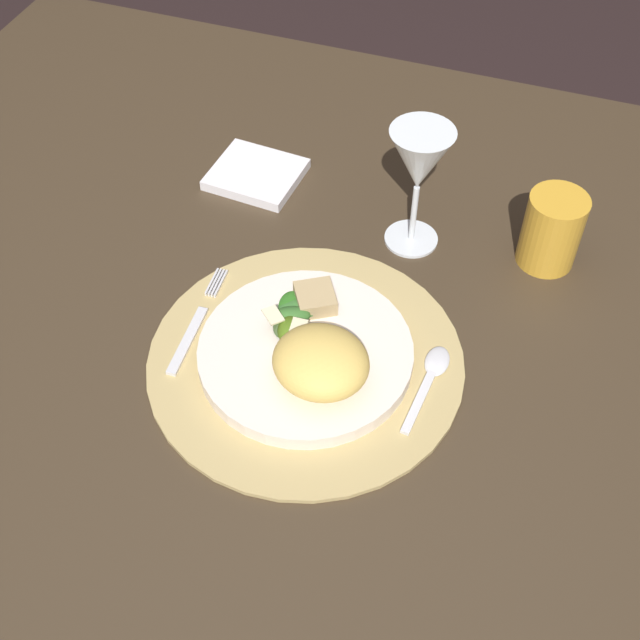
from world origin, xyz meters
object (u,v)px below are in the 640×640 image
object	(u,v)px
wine_glass	(419,164)
napkin	(256,174)
dining_table	(280,352)
fork	(195,325)
spoon	(432,374)
amber_tumbler	(552,230)
dinner_plate	(306,353)

from	to	relation	value
wine_glass	napkin	bearing A→B (deg)	168.59
dining_table	wine_glass	bearing A→B (deg)	44.94
fork	spoon	world-z (taller)	spoon
dining_table	spoon	distance (m)	0.27
dining_table	amber_tumbler	world-z (taller)	amber_tumbler
dinner_plate	wine_glass	distance (m)	0.27
dining_table	dinner_plate	size ratio (longest dim) A/B	5.43
dinner_plate	dining_table	bearing A→B (deg)	127.09
napkin	amber_tumbler	xyz separation A→B (m)	(0.41, -0.03, 0.04)
dinner_plate	spoon	distance (m)	0.15
dining_table	amber_tumbler	distance (m)	0.39
napkin	wine_glass	xyz separation A→B (m)	(0.24, -0.05, 0.12)
dinner_plate	amber_tumbler	distance (m)	0.35
fork	amber_tumbler	bearing A→B (deg)	34.72
dining_table	amber_tumbler	size ratio (longest dim) A/B	13.33
dinner_plate	fork	size ratio (longest dim) A/B	1.44
fork	amber_tumbler	xyz separation A→B (m)	(0.37, 0.26, 0.04)
dinner_plate	fork	world-z (taller)	dinner_plate
fork	napkin	size ratio (longest dim) A/B	1.42
fork	napkin	bearing A→B (deg)	97.70
fork	wine_glass	size ratio (longest dim) A/B	0.99
spoon	wine_glass	world-z (taller)	wine_glass
fork	wine_glass	distance (m)	0.33
wine_glass	dining_table	bearing A→B (deg)	-135.06
spoon	napkin	xyz separation A→B (m)	(-0.32, 0.26, -0.00)
dining_table	wine_glass	xyz separation A→B (m)	(0.14, 0.14, 0.26)
dinner_plate	napkin	size ratio (longest dim) A/B	2.05
fork	dining_table	bearing A→B (deg)	56.84
napkin	wine_glass	world-z (taller)	wine_glass
dinner_plate	spoon	world-z (taller)	dinner_plate
dinner_plate	napkin	world-z (taller)	dinner_plate
fork	napkin	xyz separation A→B (m)	(-0.04, 0.29, -0.00)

